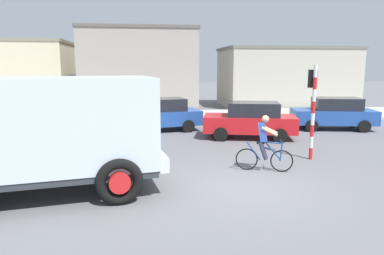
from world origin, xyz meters
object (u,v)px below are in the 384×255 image
object	(u,v)px
car_red_near	(160,114)
car_white_mid	(250,120)
cyclist	(264,143)
car_far_side	(334,113)
traffic_light_pole	(313,99)
truck_foreground	(47,128)

from	to	relation	value
car_red_near	car_white_mid	size ratio (longest dim) A/B	0.99
car_white_mid	car_red_near	bearing A→B (deg)	148.98
cyclist	car_far_side	xyz separation A→B (m)	(5.88, 6.55, -0.05)
cyclist	car_far_side	world-z (taller)	cyclist
car_white_mid	traffic_light_pole	bearing A→B (deg)	-74.73
cyclist	car_white_mid	distance (m)	5.03
car_white_mid	car_far_side	xyz separation A→B (m)	(4.83, 1.63, 0.00)
truck_foreground	traffic_light_pole	size ratio (longest dim) A/B	1.80
car_white_mid	car_far_side	world-z (taller)	same
truck_foreground	car_far_side	distance (m)	14.14
cyclist	car_white_mid	size ratio (longest dim) A/B	0.40
traffic_light_pole	cyclist	bearing A→B (deg)	-149.96
truck_foreground	car_far_side	xyz separation A→B (m)	(11.82, 7.72, -0.85)
car_red_near	car_white_mid	world-z (taller)	same
truck_foreground	car_red_near	size ratio (longest dim) A/B	1.36
traffic_light_pole	car_far_side	bearing A→B (deg)	54.54
cyclist	car_far_side	bearing A→B (deg)	48.09
cyclist	car_far_side	size ratio (longest dim) A/B	0.40
traffic_light_pole	car_white_mid	xyz separation A→B (m)	(-1.02, 3.73, -1.25)
truck_foreground	traffic_light_pole	xyz separation A→B (m)	(8.00, 2.36, 0.40)
car_red_near	car_white_mid	xyz separation A→B (m)	(3.89, -2.34, 0.00)
car_red_near	car_far_side	distance (m)	8.76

